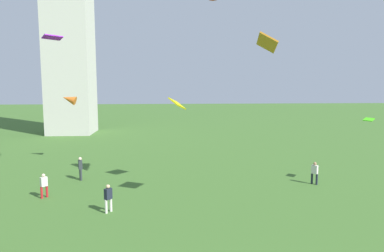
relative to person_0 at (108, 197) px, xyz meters
The scene contains 9 objects.
person_0 is the anchor object (origin of this frame).
person_1 15.29m from the person_0, 18.41° to the left, with size 0.49×0.50×1.71m.
person_3 5.56m from the person_0, 147.85° to the left, with size 0.48×0.48×1.65m.
person_4 7.97m from the person_0, 115.02° to the left, with size 0.42×0.54×1.82m.
kite_flying_0 15.52m from the person_0, 113.10° to the left, with size 1.40×0.87×1.17m.
kite_flying_1 12.51m from the person_0, 10.82° to the right, with size 1.15×1.77×1.02m.
kite_flying_4 8.31m from the person_0, 49.79° to the left, with size 1.35×1.73×0.95m.
kite_flying_5 18.64m from the person_0, 11.77° to the left, with size 1.05×1.06×0.20m.
kite_flying_6 14.78m from the person_0, 121.80° to the left, with size 1.74×1.61×0.35m.
Camera 1 is at (1.07, -6.23, 7.63)m, focal length 32.87 mm.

